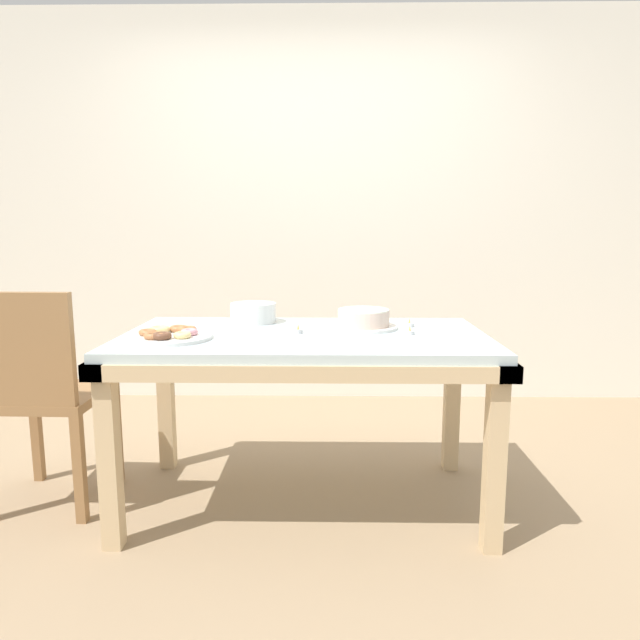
# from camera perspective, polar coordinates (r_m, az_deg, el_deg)

# --- Properties ---
(ground_plane) EXTENTS (12.00, 12.00, 0.00)m
(ground_plane) POSITION_cam_1_polar(r_m,az_deg,el_deg) (2.61, -1.46, -17.71)
(ground_plane) COLOR #997F60
(wall_back) EXTENTS (8.00, 0.10, 2.60)m
(wall_back) POSITION_cam_1_polar(r_m,az_deg,el_deg) (3.96, -0.54, 10.91)
(wall_back) COLOR silver
(wall_back) RESTS_ON ground
(dining_table) EXTENTS (1.53, 0.86, 0.75)m
(dining_table) POSITION_cam_1_polar(r_m,az_deg,el_deg) (2.39, -1.53, -3.60)
(dining_table) COLOR silver
(dining_table) RESTS_ON ground
(chair) EXTENTS (0.43, 0.43, 0.94)m
(chair) POSITION_cam_1_polar(r_m,az_deg,el_deg) (2.64, -26.03, -6.22)
(chair) COLOR olive
(chair) RESTS_ON ground
(cake_chocolate_round) EXTENTS (0.29, 0.29, 0.08)m
(cake_chocolate_round) POSITION_cam_1_polar(r_m,az_deg,el_deg) (2.48, 4.37, 0.04)
(cake_chocolate_round) COLOR white
(cake_chocolate_round) RESTS_ON dining_table
(pastry_platter) EXTENTS (0.33, 0.33, 0.04)m
(pastry_platter) POSITION_cam_1_polar(r_m,az_deg,el_deg) (2.32, -14.80, -1.47)
(pastry_platter) COLOR white
(pastry_platter) RESTS_ON dining_table
(plate_stack) EXTENTS (0.21, 0.21, 0.09)m
(plate_stack) POSITION_cam_1_polar(r_m,az_deg,el_deg) (2.65, -6.70, 0.72)
(plate_stack) COLOR white
(plate_stack) RESTS_ON dining_table
(tealight_near_front) EXTENTS (0.04, 0.04, 0.04)m
(tealight_near_front) POSITION_cam_1_polar(r_m,az_deg,el_deg) (2.37, 8.96, -1.20)
(tealight_near_front) COLOR silver
(tealight_near_front) RESTS_ON dining_table
(tealight_right_edge) EXTENTS (0.04, 0.04, 0.04)m
(tealight_right_edge) POSITION_cam_1_polar(r_m,az_deg,el_deg) (2.37, -2.19, -1.07)
(tealight_right_edge) COLOR silver
(tealight_right_edge) RESTS_ON dining_table
(tealight_left_edge) EXTENTS (0.04, 0.04, 0.04)m
(tealight_left_edge) POSITION_cam_1_polar(r_m,az_deg,el_deg) (2.55, 8.93, -0.44)
(tealight_left_edge) COLOR silver
(tealight_left_edge) RESTS_ON dining_table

